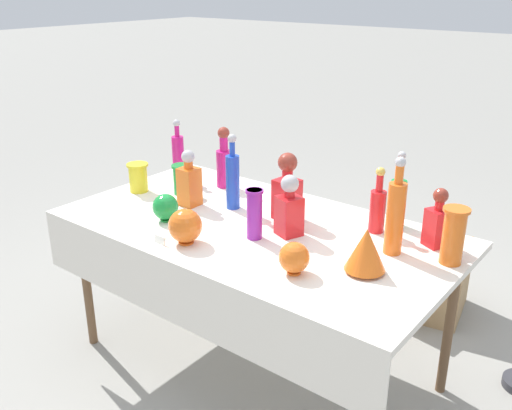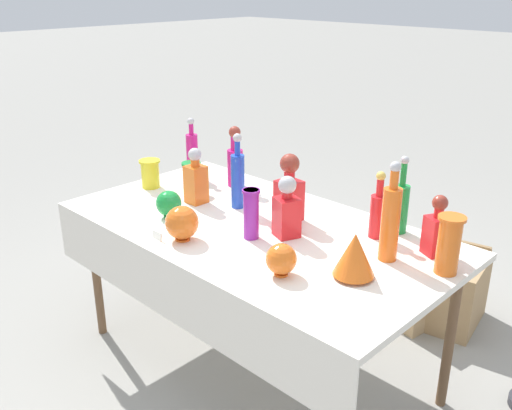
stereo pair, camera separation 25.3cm
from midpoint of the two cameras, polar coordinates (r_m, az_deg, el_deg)
The scene contains 23 objects.
ground_plane at distance 2.96m, azimuth -2.54°, elevation -15.70°, with size 40.00×40.00×0.00m, color gray.
display_table at distance 2.58m, azimuth -3.27°, elevation -3.54°, with size 1.80×0.97×0.76m.
tall_bottle_0 at distance 2.57m, azimuth 11.28°, elevation 0.49°, with size 0.07×0.07×0.35m.
tall_bottle_1 at distance 2.73m, azimuth -5.01°, elevation 2.63°, with size 0.07×0.07×0.37m.
tall_bottle_2 at distance 2.29m, azimuth 10.74°, elevation -0.99°, with size 0.07×0.07×0.41m.
tall_bottle_3 at distance 3.03m, azimuth -5.61°, elevation 4.28°, with size 0.08×0.08×0.33m.
tall_bottle_4 at distance 2.50m, azimuth 9.26°, elevation -0.27°, with size 0.07×0.07×0.30m.
tall_bottle_5 at distance 3.19m, azimuth -10.07°, elevation 4.91°, with size 0.07×0.07×0.33m.
square_decanter_0 at distance 2.42m, azimuth 14.88°, elevation -1.65°, with size 0.11×0.11×0.25m.
square_decanter_1 at distance 2.60m, azimuth 0.34°, elevation 1.56°, with size 0.12×0.12×0.32m.
square_decanter_2 at distance 2.80m, azimuth -9.28°, elevation 2.28°, with size 0.09×0.09×0.28m.
square_decanter_3 at distance 2.43m, azimuth 0.37°, elevation -0.38°, with size 0.12×0.12×0.27m.
slender_vase_0 at distance 2.97m, azimuth -9.87°, elevation 2.62°, with size 0.10×0.10×0.16m.
slender_vase_1 at distance 3.05m, azimuth -14.06°, elevation 2.76°, with size 0.11×0.11×0.15m.
slender_vase_2 at distance 2.41m, azimuth -3.17°, elevation -0.82°, with size 0.08×0.08×0.22m.
slender_vase_3 at distance 2.28m, azimuth 16.20°, elevation -2.89°, with size 0.10×0.10×0.23m.
fluted_vase_0 at distance 2.15m, azimuth 7.65°, elevation -4.52°, with size 0.16×0.16×0.18m.
round_bowl_0 at distance 2.65m, azimuth -11.77°, elevation -0.25°, with size 0.12×0.12×0.13m.
round_bowl_1 at distance 2.14m, azimuth 0.45°, elevation -5.36°, with size 0.12×0.12×0.13m.
round_bowl_2 at distance 2.41m, azimuth -10.10°, elevation -2.13°, with size 0.14×0.14×0.15m.
price_tag_left at distance 2.45m, azimuth -12.54°, elevation -3.51°, with size 0.06×0.01×0.03m, color white.
cardboard_box_behind_left at distance 3.43m, azimuth 11.42°, elevation -6.99°, with size 0.50×0.45×0.44m.
cardboard_box_behind_right at distance 3.42m, azimuth 14.16°, elevation -7.05°, with size 0.55×0.48×0.46m.
Camera 1 is at (1.46, -1.86, 1.80)m, focal length 40.00 mm.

